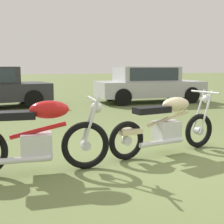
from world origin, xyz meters
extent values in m
plane|color=olive|center=(0.00, 0.00, 0.00)|extent=(120.00, 120.00, 0.00)
torus|color=black|center=(-1.36, 0.07, 0.34)|extent=(0.68, 0.17, 0.67)
cylinder|color=silver|center=(-1.36, 0.07, 0.34)|extent=(0.15, 0.12, 0.14)
cylinder|color=silver|center=(-1.29, 0.15, 0.66)|extent=(0.27, 0.07, 0.72)
cylinder|color=silver|center=(-1.31, -0.03, 0.66)|extent=(0.27, 0.07, 0.72)
cube|color=silver|center=(-2.01, 0.14, 0.38)|extent=(0.43, 0.34, 0.32)
cylinder|color=red|center=(-1.98, 0.14, 0.58)|extent=(0.74, 0.14, 0.21)
ellipsoid|color=red|center=(-1.83, 0.12, 0.85)|extent=(0.55, 0.32, 0.24)
cube|color=black|center=(-2.31, 0.18, 0.79)|extent=(0.62, 0.31, 0.10)
cylinder|color=silver|center=(-1.26, 0.06, 0.98)|extent=(0.11, 0.64, 0.03)
sphere|color=silver|center=(-1.20, 0.05, 0.86)|extent=(0.18, 0.18, 0.16)
cylinder|color=silver|center=(-2.25, 0.01, 0.24)|extent=(0.80, 0.17, 0.08)
torus|color=black|center=(0.81, 0.43, 0.30)|extent=(0.61, 0.17, 0.60)
torus|color=black|center=(-0.67, 0.24, 0.30)|extent=(0.61, 0.17, 0.60)
cylinder|color=silver|center=(0.81, 0.43, 0.30)|extent=(0.15, 0.12, 0.14)
cylinder|color=silver|center=(-0.67, 0.24, 0.30)|extent=(0.15, 0.12, 0.14)
cylinder|color=silver|center=(0.86, 0.53, 0.64)|extent=(0.28, 0.07, 0.75)
cylinder|color=silver|center=(0.88, 0.35, 0.64)|extent=(0.28, 0.07, 0.75)
cube|color=silver|center=(0.09, 0.34, 0.38)|extent=(0.44, 0.35, 0.32)
cylinder|color=beige|center=(0.12, 0.34, 0.58)|extent=(0.81, 0.17, 0.23)
ellipsoid|color=beige|center=(0.27, 0.36, 0.80)|extent=(0.55, 0.33, 0.24)
cube|color=black|center=(-0.20, 0.30, 0.74)|extent=(0.63, 0.32, 0.10)
cube|color=beige|center=(-0.61, 0.25, 0.44)|extent=(0.38, 0.23, 0.08)
cylinder|color=silver|center=(0.91, 0.45, 0.98)|extent=(0.12, 0.64, 0.03)
sphere|color=silver|center=(0.97, 0.45, 0.86)|extent=(0.18, 0.18, 0.16)
cylinder|color=silver|center=(-0.10, 0.15, 0.24)|extent=(0.80, 0.18, 0.08)
cylinder|color=black|center=(-1.61, 8.30, 0.32)|extent=(0.66, 0.30, 0.64)
cylinder|color=black|center=(-1.38, 6.60, 0.32)|extent=(0.66, 0.30, 0.64)
cube|color=#B2B5BA|center=(3.25, 6.92, 0.55)|extent=(4.37, 2.16, 0.60)
cube|color=#B2B5BA|center=(3.10, 6.93, 1.13)|extent=(2.45, 1.84, 0.60)
cube|color=#2D3842|center=(3.10, 6.93, 1.15)|extent=(2.10, 1.85, 0.48)
cylinder|color=black|center=(4.73, 7.68, 0.32)|extent=(0.65, 0.27, 0.64)
cylinder|color=black|center=(4.60, 5.95, 0.32)|extent=(0.65, 0.27, 0.64)
cylinder|color=black|center=(1.89, 7.89, 0.32)|extent=(0.65, 0.27, 0.64)
cylinder|color=black|center=(1.76, 6.16, 0.32)|extent=(0.65, 0.27, 0.64)
camera|label=1|loc=(-2.42, -3.78, 1.41)|focal=47.25mm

